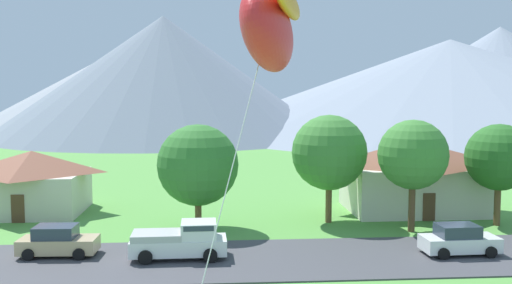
# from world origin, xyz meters

# --- Properties ---
(road_strip) EXTENTS (160.00, 7.67, 0.08)m
(road_strip) POSITION_xyz_m (0.00, 30.33, 0.04)
(road_strip) COLOR #424247
(road_strip) RESTS_ON ground
(mountain_far_west_ridge) EXTENTS (94.04, 94.04, 29.29)m
(mountain_far_west_ridge) POSITION_xyz_m (84.37, 167.68, 14.64)
(mountain_far_west_ridge) COLOR gray
(mountain_far_west_ridge) RESTS_ON ground
(mountain_east_ridge) EXTENTS (103.20, 103.20, 28.39)m
(mountain_east_ridge) POSITION_xyz_m (-20.98, 177.10, 14.19)
(mountain_east_ridge) COLOR #8E939E
(mountain_east_ridge) RESTS_ON ground
(mountain_west_ridge) EXTENTS (71.68, 71.68, 25.22)m
(mountain_west_ridge) POSITION_xyz_m (-13.91, 120.66, 12.61)
(mountain_west_ridge) COLOR slate
(mountain_west_ridge) RESTS_ON ground
(mountain_far_east_ridge) EXTENTS (121.22, 121.22, 21.53)m
(mountain_far_east_ridge) POSITION_xyz_m (51.80, 128.55, 10.76)
(mountain_far_east_ridge) COLOR gray
(mountain_far_east_ridge) RESTS_ON ground
(house_leftmost) EXTENTS (10.51, 7.61, 5.45)m
(house_leftmost) POSITION_xyz_m (11.77, 42.19, 2.82)
(house_leftmost) COLOR beige
(house_leftmost) RESTS_ON ground
(house_left_center) EXTENTS (8.03, 7.12, 4.73)m
(house_left_center) POSITION_xyz_m (-17.13, 43.55, 2.45)
(house_left_center) COLOR beige
(house_left_center) RESTS_ON ground
(tree_near_left) EXTENTS (5.26, 5.26, 7.57)m
(tree_near_left) POSITION_xyz_m (4.58, 38.78, 4.93)
(tree_near_left) COLOR brown
(tree_near_left) RESTS_ON ground
(tree_left_of_center) EXTENTS (4.54, 4.54, 7.36)m
(tree_left_of_center) POSITION_xyz_m (9.45, 35.76, 5.07)
(tree_left_of_center) COLOR brown
(tree_left_of_center) RESTS_ON ground
(tree_right_of_center) EXTENTS (5.39, 5.39, 7.03)m
(tree_right_of_center) POSITION_xyz_m (-4.50, 37.42, 4.32)
(tree_right_of_center) COLOR brown
(tree_right_of_center) RESTS_ON ground
(tree_near_right) EXTENTS (4.55, 4.55, 6.99)m
(tree_near_right) POSITION_xyz_m (15.93, 37.02, 4.69)
(tree_near_right) COLOR brown
(tree_near_right) RESTS_ON ground
(parked_car_tan_west_end) EXTENTS (4.27, 2.21, 1.68)m
(parked_car_tan_west_end) POSITION_xyz_m (-12.09, 31.73, 0.87)
(parked_car_tan_west_end) COLOR tan
(parked_car_tan_west_end) RESTS_ON road_strip
(parked_car_white_mid_west) EXTENTS (4.25, 2.18, 1.68)m
(parked_car_white_mid_west) POSITION_xyz_m (10.22, 30.32, 0.87)
(parked_car_white_mid_west) COLOR white
(parked_car_white_mid_west) RESTS_ON road_strip
(pickup_truck_white_west_side) EXTENTS (5.24, 2.40, 1.99)m
(pickup_truck_white_west_side) POSITION_xyz_m (-5.24, 30.76, 1.06)
(pickup_truck_white_west_side) COLOR white
(pickup_truck_white_west_side) RESTS_ON road_strip
(kite_flyer_with_kite) EXTENTS (3.93, 6.41, 11.32)m
(kite_flyer_with_kite) POSITION_xyz_m (-2.33, 12.10, 10.21)
(kite_flyer_with_kite) COLOR black
(kite_flyer_with_kite) RESTS_ON ground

